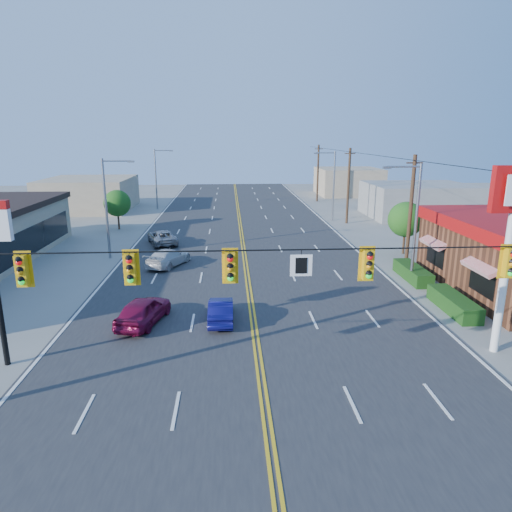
{
  "coord_description": "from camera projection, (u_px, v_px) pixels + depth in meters",
  "views": [
    {
      "loc": [
        -1.21,
        -14.71,
        9.7
      ],
      "look_at": [
        0.48,
        13.6,
        2.2
      ],
      "focal_mm": 32.0,
      "sensor_mm": 36.0,
      "label": 1
    }
  ],
  "objects": [
    {
      "name": "car_blue",
      "position": [
        221.0,
        311.0,
        24.37
      ],
      "size": [
        1.29,
        3.71,
        1.22
      ],
      "primitive_type": "imported",
      "rotation": [
        0.0,
        0.0,
        3.14
      ],
      "color": "#0F0F57",
      "rests_on": "ground"
    },
    {
      "name": "tree_kfc_rear",
      "position": [
        406.0,
        219.0,
        38.0
      ],
      "size": [
        2.94,
        2.94,
        4.41
      ],
      "color": "#47301E",
      "rests_on": "ground"
    },
    {
      "name": "utility_pole_far",
      "position": [
        318.0,
        173.0,
        68.48
      ],
      "size": [
        0.28,
        0.28,
        8.4
      ],
      "primitive_type": "cylinder",
      "color": "#47301E",
      "rests_on": "ground"
    },
    {
      "name": "bld_east_far",
      "position": [
        348.0,
        181.0,
        77.1
      ],
      "size": [
        10.0,
        10.0,
        4.4
      ],
      "primitive_type": "cube",
      "color": "tan",
      "rests_on": "ground"
    },
    {
      "name": "car_silver",
      "position": [
        162.0,
        238.0,
        41.75
      ],
      "size": [
        3.49,
        5.08,
        1.29
      ],
      "primitive_type": "imported",
      "rotation": [
        0.0,
        0.0,
        3.46
      ],
      "color": "gray",
      "rests_on": "ground"
    },
    {
      "name": "car_magenta",
      "position": [
        143.0,
        311.0,
        24.02
      ],
      "size": [
        2.72,
        4.57,
        1.46
      ],
      "primitive_type": "imported",
      "rotation": [
        0.0,
        0.0,
        2.89
      ],
      "color": "maroon",
      "rests_on": "ground"
    },
    {
      "name": "road",
      "position": [
        245.0,
        262.0,
        36.03
      ],
      "size": [
        20.0,
        120.0,
        0.06
      ],
      "primitive_type": "cube",
      "color": "#2D2D30",
      "rests_on": "ground"
    },
    {
      "name": "streetlight_nw",
      "position": [
        157.0,
        175.0,
        61.29
      ],
      "size": [
        2.55,
        0.25,
        8.0
      ],
      "color": "gray",
      "rests_on": "ground"
    },
    {
      "name": "ground",
      "position": [
        265.0,
        408.0,
        16.74
      ],
      "size": [
        160.0,
        160.0,
        0.0
      ],
      "primitive_type": "plane",
      "color": "gray",
      "rests_on": "ground"
    },
    {
      "name": "tree_west",
      "position": [
        117.0,
        203.0,
        48.09
      ],
      "size": [
        2.8,
        2.8,
        4.2
      ],
      "color": "#47301E",
      "rests_on": "ground"
    },
    {
      "name": "streetlight_ne",
      "position": [
        332.0,
        182.0,
        52.88
      ],
      "size": [
        2.55,
        0.25,
        8.0
      ],
      "color": "gray",
      "rests_on": "ground"
    },
    {
      "name": "bld_east_mid",
      "position": [
        418.0,
        200.0,
        56.09
      ],
      "size": [
        12.0,
        10.0,
        4.0
      ],
      "primitive_type": "cube",
      "color": "gray",
      "rests_on": "ground"
    },
    {
      "name": "car_white",
      "position": [
        168.0,
        258.0,
        34.77
      ],
      "size": [
        3.51,
        4.83,
        1.3
      ],
      "primitive_type": "imported",
      "rotation": [
        0.0,
        0.0,
        2.71
      ],
      "color": "silver",
      "rests_on": "ground"
    },
    {
      "name": "kfc_pylon",
      "position": [
        512.0,
        223.0,
        19.69
      ],
      "size": [
        2.2,
        0.36,
        8.5
      ],
      "color": "white",
      "rests_on": "ground"
    },
    {
      "name": "bld_west_far",
      "position": [
        89.0,
        194.0,
        61.38
      ],
      "size": [
        11.0,
        12.0,
        4.2
      ],
      "primitive_type": "cube",
      "color": "tan",
      "rests_on": "ground"
    },
    {
      "name": "streetlight_se",
      "position": [
        413.0,
        218.0,
        29.72
      ],
      "size": [
        2.55,
        0.25,
        8.0
      ],
      "color": "gray",
      "rests_on": "ground"
    },
    {
      "name": "utility_pole_mid",
      "position": [
        348.0,
        186.0,
        51.11
      ],
      "size": [
        0.28,
        0.28,
        8.4
      ],
      "primitive_type": "cylinder",
      "color": "#47301E",
      "rests_on": "ground"
    },
    {
      "name": "utility_pole_near",
      "position": [
        410.0,
        212.0,
        33.74
      ],
      "size": [
        0.28,
        0.28,
        8.4
      ],
      "primitive_type": "cylinder",
      "color": "#47301E",
      "rests_on": "ground"
    },
    {
      "name": "signal_span",
      "position": [
        262.0,
        282.0,
        15.48
      ],
      "size": [
        24.32,
        0.34,
        9.0
      ],
      "color": "#47301E",
      "rests_on": "ground"
    },
    {
      "name": "streetlight_sw",
      "position": [
        108.0,
        203.0,
        36.2
      ],
      "size": [
        2.55,
        0.25,
        8.0
      ],
      "color": "gray",
      "rests_on": "ground"
    }
  ]
}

